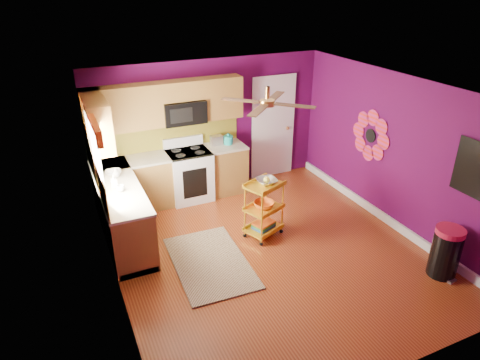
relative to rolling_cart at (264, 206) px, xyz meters
name	(u,v)px	position (x,y,z in m)	size (l,w,h in m)	color
ground	(269,251)	(-0.13, -0.45, -0.53)	(5.00, 5.00, 0.00)	maroon
room_envelope	(275,152)	(-0.10, -0.45, 1.10)	(4.54, 5.04, 2.52)	#4E0843
lower_cabinets	(152,193)	(-1.47, 1.37, -0.10)	(2.81, 2.31, 0.94)	brown
electric_range	(189,175)	(-0.68, 1.73, -0.05)	(0.76, 0.66, 1.13)	white
upper_cabinetry	(146,110)	(-1.37, 1.73, 1.27)	(2.80, 2.30, 1.26)	brown
left_window	(94,144)	(-2.35, 0.60, 1.21)	(0.08, 1.35, 1.08)	white
panel_door	(273,128)	(1.22, 2.02, 0.50)	(0.95, 0.11, 2.15)	white
right_wall_art	(412,149)	(2.10, -0.78, 0.91)	(0.04, 2.74, 1.04)	black
ceiling_fan	(267,102)	(-0.13, -0.25, 1.76)	(1.01, 1.01, 0.26)	#BF8C3F
shag_rug	(210,262)	(-1.07, -0.35, -0.52)	(1.03, 1.68, 0.02)	#321E10
rolling_cart	(264,206)	(0.00, 0.00, 0.00)	(0.68, 0.60, 1.03)	gold
trash_can	(446,252)	(1.83, -1.94, -0.16)	(0.45, 0.47, 0.75)	black
teal_kettle	(228,140)	(0.14, 1.79, 0.49)	(0.18, 0.18, 0.21)	teal
toaster	(217,140)	(-0.07, 1.84, 0.50)	(0.22, 0.15, 0.18)	beige
soap_bottle_a	(114,181)	(-2.13, 0.82, 0.51)	(0.09, 0.09, 0.20)	#EA3F72
soap_bottle_b	(116,173)	(-2.05, 1.17, 0.49)	(0.12, 0.12, 0.15)	white
counter_dish	(113,173)	(-2.07, 1.29, 0.44)	(0.25, 0.25, 0.06)	white
counter_cup	(121,188)	(-2.07, 0.64, 0.46)	(0.12, 0.12, 0.09)	white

